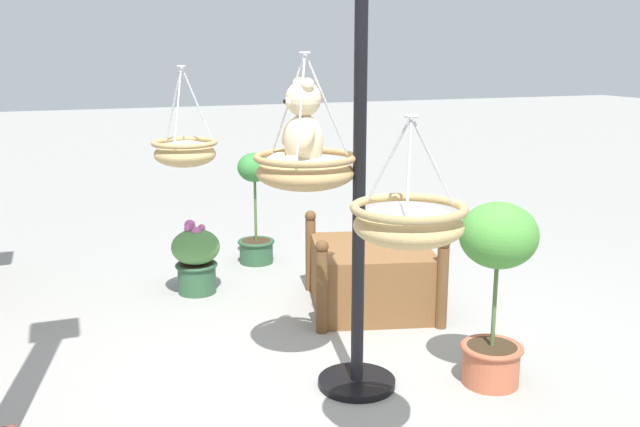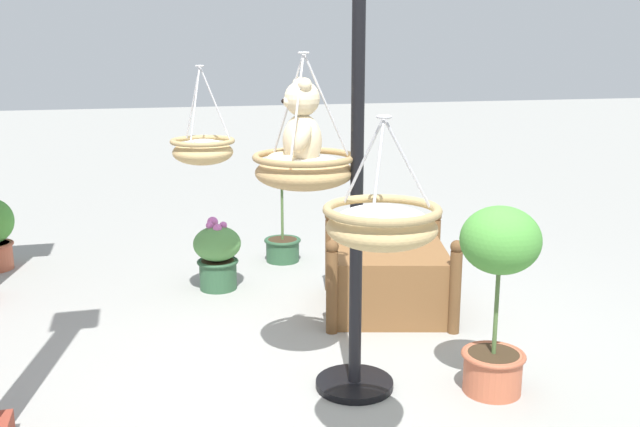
# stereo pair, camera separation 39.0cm
# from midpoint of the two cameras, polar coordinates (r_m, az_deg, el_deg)

# --- Properties ---
(ground_plane) EXTENTS (40.00, 40.00, 0.00)m
(ground_plane) POSITION_cam_midpoint_polar(r_m,az_deg,el_deg) (4.27, 3.46, -12.77)
(ground_plane) COLOR gray
(display_pole_central) EXTENTS (0.44, 0.44, 2.40)m
(display_pole_central) POSITION_cam_midpoint_polar(r_m,az_deg,el_deg) (3.84, 5.84, -3.94)
(display_pole_central) COLOR black
(display_pole_central) RESTS_ON ground
(hanging_basket_with_teddy) EXTENTS (0.56, 0.56, 0.73)m
(hanging_basket_with_teddy) POSITION_cam_midpoint_polar(r_m,az_deg,el_deg) (3.79, 1.67, 3.59)
(hanging_basket_with_teddy) COLOR tan
(teddy_bear) EXTENTS (0.33, 0.29, 0.49)m
(teddy_bear) POSITION_cam_midpoint_polar(r_m,az_deg,el_deg) (3.75, 1.35, 6.75)
(teddy_bear) COLOR beige
(hanging_basket_left_high) EXTENTS (0.47, 0.47, 0.53)m
(hanging_basket_left_high) POSITION_cam_midpoint_polar(r_m,az_deg,el_deg) (2.83, 8.98, -0.86)
(hanging_basket_left_high) COLOR tan
(hanging_basket_right_low) EXTENTS (0.45, 0.45, 0.69)m
(hanging_basket_right_low) POSITION_cam_midpoint_polar(r_m,az_deg,el_deg) (4.98, -7.27, 5.13)
(hanging_basket_right_low) COLOR tan
(wooden_planter_box) EXTENTS (1.14, 1.10, 0.65)m
(wooden_planter_box) POSITION_cam_midpoint_polar(r_m,az_deg,el_deg) (5.18, 7.64, -5.07)
(wooden_planter_box) COLOR brown
(wooden_planter_box) RESTS_ON ground
(potted_plant_bushy_green) EXTENTS (0.43, 0.43, 1.06)m
(potted_plant_bushy_green) POSITION_cam_midpoint_polar(r_m,az_deg,el_deg) (3.97, 16.98, -5.25)
(potted_plant_bushy_green) COLOR #BC6042
(potted_plant_bushy_green) RESTS_ON ground
(potted_plant_small_succulent) EXTENTS (0.38, 0.38, 0.56)m
(potted_plant_small_succulent) POSITION_cam_midpoint_polar(r_m,az_deg,el_deg) (5.60, -6.34, -3.33)
(potted_plant_small_succulent) COLOR #2D5638
(potted_plant_small_succulent) RESTS_ON ground
(potted_plant_conical_shrub) EXTENTS (0.33, 0.33, 0.99)m
(potted_plant_conical_shrub) POSITION_cam_midpoint_polar(r_m,az_deg,el_deg) (6.24, -1.30, 0.43)
(potted_plant_conical_shrub) COLOR #2D5638
(potted_plant_conical_shrub) RESTS_ON ground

